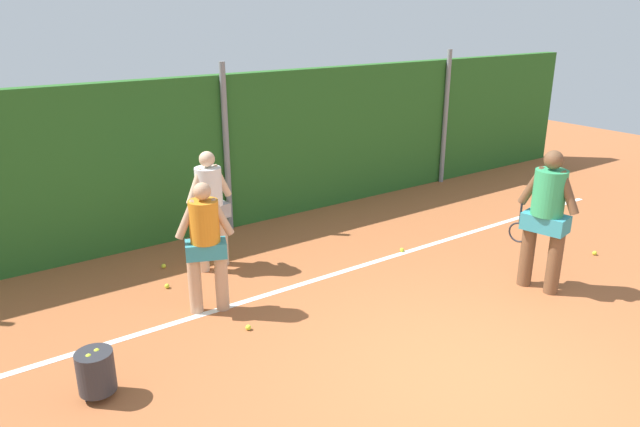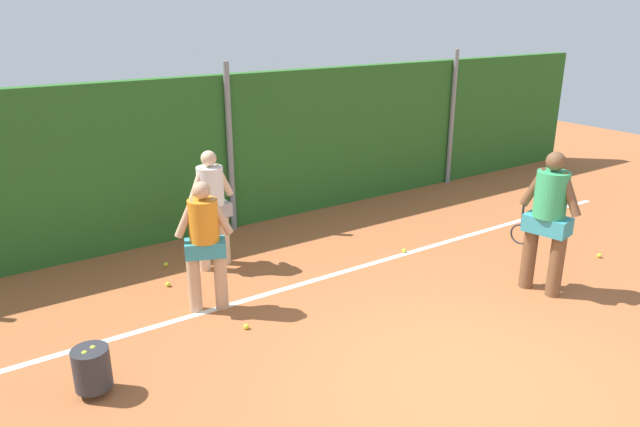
% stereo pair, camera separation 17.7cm
% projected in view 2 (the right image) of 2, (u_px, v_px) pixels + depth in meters
% --- Properties ---
extents(ground_plane, '(27.47, 27.47, 0.00)m').
position_uv_depth(ground_plane, '(367.00, 317.00, 7.27)').
color(ground_plane, '#A85B33').
extents(hedge_fence_backdrop, '(17.86, 0.25, 2.61)m').
position_uv_depth(hedge_fence_backdrop, '(226.00, 153.00, 9.90)').
color(hedge_fence_backdrop, '#286023').
rests_on(hedge_fence_backdrop, ground_plane).
extents(fence_post_center, '(0.10, 0.10, 2.82)m').
position_uv_depth(fence_post_center, '(230.00, 149.00, 9.73)').
color(fence_post_center, gray).
rests_on(fence_post_center, ground_plane).
extents(fence_post_right, '(0.10, 0.10, 2.82)m').
position_uv_depth(fence_post_right, '(452.00, 118.00, 12.43)').
color(fence_post_right, gray).
rests_on(fence_post_right, ground_plane).
extents(court_baseline_paint, '(13.05, 0.10, 0.01)m').
position_uv_depth(court_baseline_paint, '(313.00, 281.00, 8.24)').
color(court_baseline_paint, white).
rests_on(court_baseline_paint, ground_plane).
extents(player_foreground_near, '(0.44, 0.84, 1.92)m').
position_uv_depth(player_foreground_near, '(548.00, 215.00, 7.61)').
color(player_foreground_near, brown).
rests_on(player_foreground_near, ground_plane).
extents(player_midcourt, '(0.67, 0.45, 1.68)m').
position_uv_depth(player_midcourt, '(205.00, 240.00, 7.16)').
color(player_midcourt, tan).
rests_on(player_midcourt, ground_plane).
extents(player_backcourt_far, '(0.73, 0.37, 1.75)m').
position_uv_depth(player_backcourt_far, '(211.00, 203.00, 8.39)').
color(player_backcourt_far, beige).
rests_on(player_backcourt_far, ground_plane).
extents(ball_hopper, '(0.36, 0.36, 0.51)m').
position_uv_depth(ball_hopper, '(92.00, 368.00, 5.74)').
color(ball_hopper, '#2D2D33').
rests_on(ball_hopper, ground_plane).
extents(tennis_ball_1, '(0.07, 0.07, 0.07)m').
position_uv_depth(tennis_ball_1, '(166.00, 264.00, 8.69)').
color(tennis_ball_1, '#CCDB33').
rests_on(tennis_ball_1, ground_plane).
extents(tennis_ball_2, '(0.07, 0.07, 0.07)m').
position_uv_depth(tennis_ball_2, '(246.00, 326.00, 6.99)').
color(tennis_ball_2, '#CCDB33').
rests_on(tennis_ball_2, ground_plane).
extents(tennis_ball_4, '(0.07, 0.07, 0.07)m').
position_uv_depth(tennis_ball_4, '(599.00, 256.00, 9.00)').
color(tennis_ball_4, '#CCDB33').
rests_on(tennis_ball_4, ground_plane).
extents(tennis_ball_5, '(0.07, 0.07, 0.07)m').
position_uv_depth(tennis_ball_5, '(404.00, 251.00, 9.18)').
color(tennis_ball_5, '#CCDB33').
rests_on(tennis_ball_5, ground_plane).
extents(tennis_ball_6, '(0.07, 0.07, 0.07)m').
position_uv_depth(tennis_ball_6, '(168.00, 284.00, 8.06)').
color(tennis_ball_6, '#CCDB33').
rests_on(tennis_ball_6, ground_plane).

